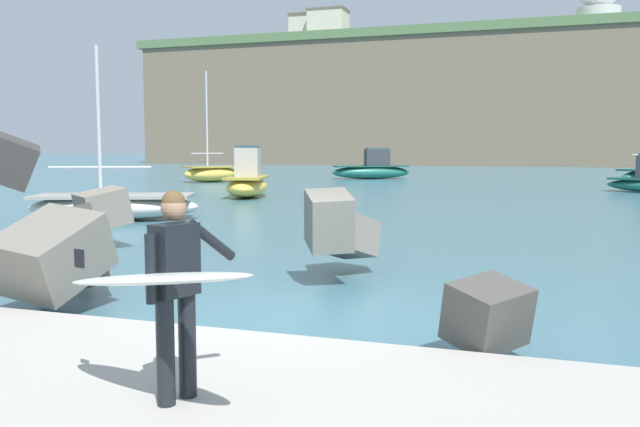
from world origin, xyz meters
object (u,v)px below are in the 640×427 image
Objects in this scene: boat_far_left at (372,169)px; surfer_with_board at (168,282)px; boat_mid_left at (212,173)px; mooring_buoy_inner at (254,178)px; boat_near_left at (247,181)px; station_building_central at (328,26)px; boat_mid_centre at (114,206)px; station_building_west at (309,32)px.

surfer_with_board is at bearing -78.11° from boat_far_left.
boat_mid_left reaches higher than mooring_buoy_inner.
station_building_central reaches higher than boat_near_left.
boat_near_left reaches higher than surfer_with_board.
surfer_with_board is 0.46× the size of boat_near_left.
boat_mid_centre is at bearing 126.99° from surfer_with_board.
boat_near_left reaches higher than mooring_buoy_inner.
boat_mid_left is 1.29× the size of boat_mid_centre.
mooring_buoy_inner is 60.47m from station_building_central.
boat_far_left is (-9.50, 45.12, -0.53)m from surfer_with_board.
boat_mid_centre is 31.20m from boat_far_left.
boat_mid_left is 66.13m from station_building_west.
station_building_central reaches higher than station_building_west.
boat_near_left is 10.67m from boat_mid_centre.
boat_mid_left reaches higher than boat_far_left.
boat_mid_centre is at bearing -75.95° from mooring_buoy_inner.
station_building_central is at bearing 102.28° from mooring_buoy_inner.
station_building_west is at bearing 105.54° from mooring_buoy_inner.
surfer_with_board is at bearing -73.03° from station_building_central.
boat_mid_centre is at bearing -74.90° from station_building_west.
boat_mid_centre is 13.45× the size of mooring_buoy_inner.
boat_near_left is 10.30× the size of mooring_buoy_inner.
station_building_central reaches higher than surfer_with_board.
station_building_west is (-22.72, 73.84, 20.18)m from boat_near_left.
station_building_west is at bearing 140.78° from station_building_central.
boat_near_left reaches higher than boat_far_left.
boat_far_left is at bearing 88.16° from boat_mid_centre.
surfer_with_board is at bearing -66.74° from boat_near_left.
surfer_with_board is 0.36× the size of boat_mid_centre.
boat_far_left reaches higher than mooring_buoy_inner.
boat_mid_left is at bearing -133.85° from mooring_buoy_inner.
boat_mid_left is 1.29× the size of station_building_central.
station_building_west is (-14.25, 61.30, 20.32)m from boat_mid_left.
boat_mid_left is 62.04m from station_building_central.
station_building_central is (4.34, -3.54, 0.07)m from station_building_west.
boat_mid_left is 12.44m from boat_far_left.
boat_mid_left is at bearing 110.22° from boat_mid_centre.
station_building_west reaches higher than boat_near_left.
boat_mid_centre reaches higher than boat_near_left.
station_building_central is at bearing 102.84° from boat_mid_centre.
boat_near_left is at bearing -75.35° from station_building_central.
station_building_west is (-23.80, 53.33, 20.20)m from boat_far_left.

